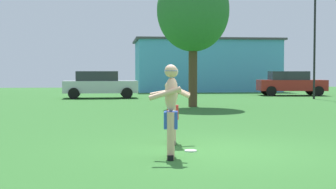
# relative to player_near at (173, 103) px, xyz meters

# --- Properties ---
(ground_plane) EXTENTS (80.00, 80.00, 0.00)m
(ground_plane) POSITION_rel_player_near_xyz_m (0.73, -1.11, -0.87)
(ground_plane) COLOR #2D6628
(player_near) EXTENTS (0.62, 0.70, 1.66)m
(player_near) POSITION_rel_player_near_xyz_m (0.00, 0.00, 0.00)
(player_near) COLOR black
(player_near) RESTS_ON ground_plane
(player_in_blue) EXTENTS (0.65, 0.69, 1.69)m
(player_in_blue) POSITION_rel_player_near_xyz_m (-0.27, -1.78, 0.06)
(player_in_blue) COLOR black
(player_in_blue) RESTS_ON ground_plane
(frisbee) EXTENTS (0.24, 0.24, 0.03)m
(frisbee) POSITION_rel_player_near_xyz_m (0.21, -1.09, -0.86)
(frisbee) COLOR white
(frisbee) RESTS_ON ground_plane
(car_red_near_post) EXTENTS (4.46, 2.39, 1.58)m
(car_red_near_post) POSITION_rel_player_near_xyz_m (10.27, 20.81, -0.05)
(car_red_near_post) COLOR maroon
(car_red_near_post) RESTS_ON ground_plane
(car_silver_mid_lot) EXTENTS (4.34, 2.11, 1.58)m
(car_silver_mid_lot) POSITION_rel_player_near_xyz_m (-2.05, 18.87, -0.05)
(car_silver_mid_lot) COLOR silver
(car_silver_mid_lot) RESTS_ON ground_plane
(lamp_post) EXTENTS (0.60, 0.24, 5.88)m
(lamp_post) POSITION_rel_player_near_xyz_m (10.13, 16.67, 2.73)
(lamp_post) COLOR black
(lamp_post) RESTS_ON ground_plane
(outbuilding_behind_lot) EXTENTS (11.39, 6.91, 4.12)m
(outbuilding_behind_lot) POSITION_rel_player_near_xyz_m (6.14, 29.25, 1.20)
(outbuilding_behind_lot) COLOR #4C9ED1
(outbuilding_behind_lot) RESTS_ON ground_plane
(tree_behind_players) EXTENTS (3.19, 3.19, 6.08)m
(tree_behind_players) POSITION_rel_player_near_xyz_m (2.24, 11.17, 3.36)
(tree_behind_players) COLOR #4C3823
(tree_behind_players) RESTS_ON ground_plane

